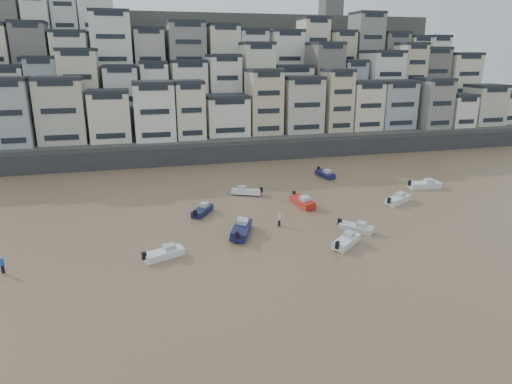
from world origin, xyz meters
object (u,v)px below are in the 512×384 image
object	(u,v)px
boat_d	(398,198)
boat_e	(302,200)
boat_i	(325,173)
person_pink	(279,219)
boat_c	(241,228)
boat_g	(425,184)
boat_b	(356,227)
boat_a	(346,240)
person_blue	(2,265)
boat_f	(202,209)
boat_j	(164,252)
boat_h	(246,191)

from	to	relation	value
boat_d	boat_e	world-z (taller)	boat_e
boat_i	person_pink	distance (m)	25.64
boat_c	boat_g	xyz separation A→B (m)	(32.75, 11.53, -0.10)
boat_b	boat_a	bearing A→B (deg)	-82.91
boat_a	boat_b	world-z (taller)	boat_a
boat_a	boat_c	size ratio (longest dim) A/B	0.80
person_blue	person_pink	bearing A→B (deg)	9.67
boat_a	boat_g	world-z (taller)	boat_g
boat_f	person_blue	world-z (taller)	person_blue
boat_d	boat_j	size ratio (longest dim) A/B	1.11
boat_d	boat_i	distance (m)	16.82
boat_a	boat_i	xyz separation A→B (m)	(9.70, 28.43, 0.02)
person_pink	person_blue	bearing A→B (deg)	-170.33
boat_c	boat_j	size ratio (longest dim) A/B	1.33
boat_b	boat_f	bearing A→B (deg)	-165.84
boat_d	boat_e	xyz separation A→B (m)	(-13.71, 2.39, 0.06)
boat_g	boat_j	bearing A→B (deg)	-152.61
boat_f	boat_h	xyz separation A→B (m)	(7.77, 6.92, 0.02)
boat_c	boat_f	bearing A→B (deg)	43.68
boat_e	boat_f	size ratio (longest dim) A/B	1.17
boat_d	person_pink	distance (m)	19.85
boat_b	boat_f	world-z (taller)	boat_f
boat_g	boat_i	distance (m)	16.46
boat_c	boat_i	distance (m)	30.11
boat_h	person_pink	bearing A→B (deg)	118.52
boat_h	boat_j	distance (m)	24.03
person_blue	boat_i	bearing A→B (deg)	29.86
boat_a	boat_b	size ratio (longest dim) A/B	1.09
boat_a	boat_c	distance (m)	12.23
boat_c	boat_g	size ratio (longest dim) A/B	1.13
boat_d	boat_b	bearing A→B (deg)	-170.81
boat_f	boat_i	size ratio (longest dim) A/B	0.93
boat_b	boat_e	world-z (taller)	boat_e
boat_b	person_blue	xyz separation A→B (m)	(-38.34, -0.97, 0.25)
boat_a	boat_f	xyz separation A→B (m)	(-13.90, 14.74, -0.02)
boat_d	boat_h	xyz separation A→B (m)	(-20.08, 9.50, -0.04)
boat_i	person_pink	bearing A→B (deg)	-42.16
boat_g	boat_f	bearing A→B (deg)	-168.43
boat_j	person_blue	distance (m)	15.44
boat_b	boat_h	xyz separation A→B (m)	(-9.16, 18.10, 0.05)
boat_a	boat_h	bearing A→B (deg)	65.94
boat_j	person_blue	xyz separation A→B (m)	(-15.43, 0.64, 0.23)
boat_c	boat_e	bearing A→B (deg)	-29.80
person_blue	person_pink	xyz separation A→B (m)	(29.92, 5.10, 0.00)
person_pink	boat_h	bearing A→B (deg)	93.05
boat_a	person_blue	distance (m)	35.39
boat_f	boat_c	bearing A→B (deg)	-125.85
boat_g	boat_j	world-z (taller)	boat_g
boat_i	boat_c	bearing A→B (deg)	-48.44
boat_e	boat_g	bearing A→B (deg)	90.57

